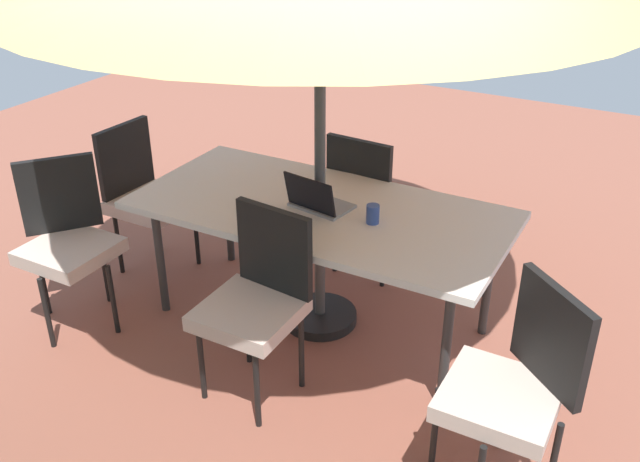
% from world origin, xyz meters
% --- Properties ---
extents(ground_plane, '(10.00, 10.00, 0.02)m').
position_xyz_m(ground_plane, '(0.00, 0.00, -0.01)').
color(ground_plane, '#935442').
extents(dining_table, '(2.09, 1.00, 0.76)m').
position_xyz_m(dining_table, '(0.00, 0.00, 0.71)').
color(dining_table, white).
rests_on(dining_table, ground_plane).
extents(chair_south, '(0.46, 0.47, 0.98)m').
position_xyz_m(chair_south, '(0.01, -0.67, 0.55)').
color(chair_south, beige).
rests_on(chair_south, ground_plane).
extents(chair_northeast, '(0.58, 0.58, 0.98)m').
position_xyz_m(chair_northeast, '(1.29, 0.66, 0.55)').
color(chair_northeast, beige).
rests_on(chair_northeast, ground_plane).
extents(chair_northwest, '(0.58, 0.59, 0.98)m').
position_xyz_m(chair_northwest, '(-1.30, 0.70, 0.55)').
color(chair_northwest, beige).
rests_on(chair_northwest, ground_plane).
extents(chair_north, '(0.47, 0.48, 0.98)m').
position_xyz_m(chair_north, '(-0.01, 0.67, 0.55)').
color(chair_north, beige).
rests_on(chair_north, ground_plane).
extents(chair_east, '(0.47, 0.46, 0.98)m').
position_xyz_m(chair_east, '(1.31, -0.03, 0.55)').
color(chair_east, beige).
rests_on(chair_east, ground_plane).
extents(laptop, '(0.36, 0.29, 0.21)m').
position_xyz_m(laptop, '(-0.00, 0.03, 0.81)').
color(laptop, gray).
rests_on(laptop, dining_table).
extents(cup, '(0.07, 0.07, 0.10)m').
position_xyz_m(cup, '(-0.34, 0.04, 0.81)').
color(cup, '#334C99').
rests_on(cup, dining_table).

